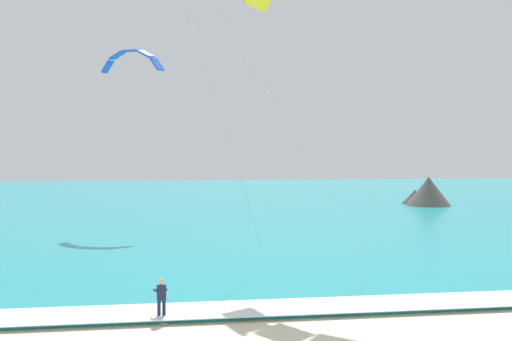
% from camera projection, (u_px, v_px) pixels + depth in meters
% --- Properties ---
extents(sea, '(200.00, 120.00, 0.20)m').
position_uv_depth(sea, '(147.00, 201.00, 82.74)').
color(sea, teal).
rests_on(sea, ground).
extents(surf_foam, '(200.00, 2.67, 0.04)m').
position_uv_depth(surf_foam, '(113.00, 314.00, 24.44)').
color(surf_foam, white).
rests_on(surf_foam, sea).
extents(surfboard, '(0.71, 1.46, 0.09)m').
position_uv_depth(surfboard, '(162.00, 321.00, 24.11)').
color(surfboard, white).
rests_on(surfboard, ground).
extents(kitesurfer, '(0.59, 0.59, 1.69)m').
position_uv_depth(kitesurfer, '(161.00, 297.00, 24.10)').
color(kitesurfer, '#191E38').
rests_on(kitesurfer, ground).
extents(kite_distant, '(5.45, 3.36, 1.99)m').
position_uv_depth(kite_distant, '(132.00, 58.00, 52.38)').
color(kite_distant, blue).
extents(headland_right, '(5.68, 7.58, 3.73)m').
position_uv_depth(headland_right, '(426.00, 193.00, 75.20)').
color(headland_right, '#56514C').
rests_on(headland_right, ground).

